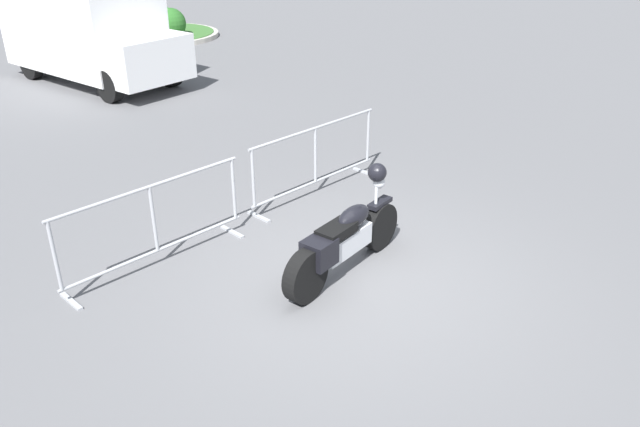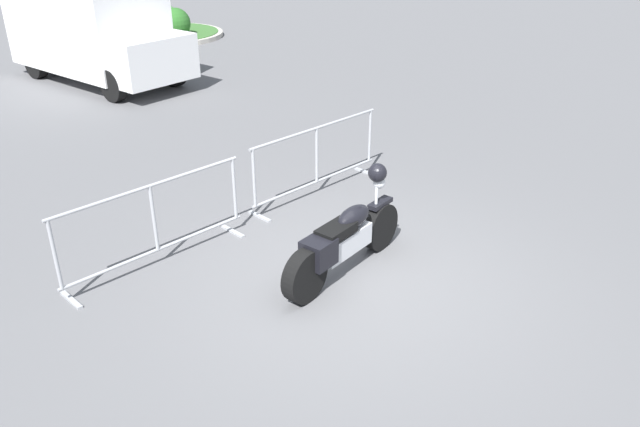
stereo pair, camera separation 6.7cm
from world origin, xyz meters
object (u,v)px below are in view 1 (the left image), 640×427
(crowd_barrier_far, at_px, (315,159))
(delivery_van, at_px, (88,30))
(motorcycle, at_px, (345,238))
(crowd_barrier_near, at_px, (154,224))

(crowd_barrier_far, height_order, delivery_van, delivery_van)
(motorcycle, bearing_deg, delivery_van, 70.79)
(crowd_barrier_near, relative_size, crowd_barrier_far, 1.00)
(motorcycle, bearing_deg, crowd_barrier_far, 46.63)
(crowd_barrier_far, distance_m, delivery_van, 8.68)
(crowd_barrier_far, relative_size, delivery_van, 0.49)
(crowd_barrier_near, height_order, delivery_van, delivery_van)
(delivery_van, bearing_deg, motorcycle, -18.31)
(delivery_van, bearing_deg, crowd_barrier_far, -12.11)
(motorcycle, relative_size, crowd_barrier_far, 0.84)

